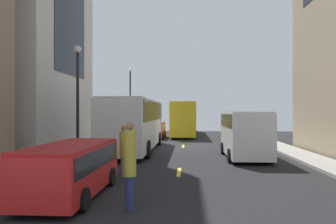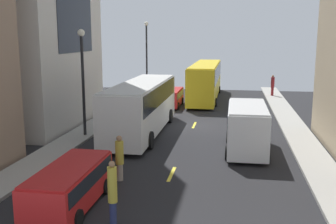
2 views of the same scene
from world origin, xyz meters
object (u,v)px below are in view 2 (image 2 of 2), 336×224
Objects in this scene: city_bus_white at (142,103)px; delivery_van_white at (247,125)px; pedestrian_crossing_mid at (120,157)px; pedestrian_crossing_near at (109,100)px; car_red_1 at (70,183)px; car_red_0 at (170,96)px; pedestrian_walking_far at (113,192)px; pedestrian_waiting_curb at (273,85)px; streetcar_yellow at (206,78)px.

delivery_van_white is (6.63, -3.18, -0.49)m from city_bus_white.
pedestrian_crossing_near is (-5.08, 14.51, 0.15)m from pedestrian_crossing_mid.
pedestrian_crossing_mid reaches higher than car_red_1.
car_red_0 is 0.96× the size of car_red_1.
delivery_van_white is at bearing -150.73° from pedestrian_crossing_near.
pedestrian_walking_far is at bearing -115.20° from delivery_van_white.
car_red_0 is (0.19, 10.39, -1.09)m from city_bus_white.
car_red_0 is at bearing 168.62° from pedestrian_crossing_mid.
city_bus_white is 10.45m from car_red_0.
delivery_van_white reaches higher than pedestrian_walking_far.
city_bus_white is 7.12m from pedestrian_crossing_near.
pedestrian_crossing_mid is (1.02, 3.02, 0.14)m from car_red_1.
delivery_van_white is 2.57× the size of pedestrian_waiting_curb.
pedestrian_crossing_mid is at bearing 178.50° from pedestrian_crossing_near.
car_red_1 is 2.07× the size of pedestrian_walking_far.
city_bus_white is 2.07× the size of delivery_van_white.
pedestrian_crossing_near is at bearing 140.07° from delivery_van_white.
car_red_1 is (-3.03, -27.28, -1.19)m from streetcar_yellow.
delivery_van_white is 21.36m from pedestrian_waiting_curb.
delivery_van_white is at bearing 52.15° from car_red_1.
city_bus_white is at bearing 154.35° from delivery_van_white.
streetcar_yellow is 7.14× the size of pedestrian_crossing_near.
pedestrian_crossing_mid is at bearing -83.47° from city_bus_white.
city_bus_white reaches higher than delivery_van_white.
delivery_van_white is (3.63, -18.72, -0.61)m from streetcar_yellow.
city_bus_white is 8.83m from pedestrian_crossing_mid.
pedestrian_walking_far is (1.01, -4.28, 0.15)m from pedestrian_crossing_mid.
delivery_van_white is at bearing -37.01° from pedestrian_walking_far.
pedestrian_walking_far is (2.03, -1.26, 0.29)m from car_red_1.
car_red_0 is 12.26m from pedestrian_waiting_curb.
pedestrian_crossing_mid is (1.00, -8.73, -0.93)m from city_bus_white.
streetcar_yellow is 27.47m from car_red_1.
city_bus_white is 4.97× the size of pedestrian_walking_far.
city_bus_white is 2.48× the size of car_red_0.
delivery_van_white is at bearing 120.72° from pedestrian_crossing_mid.
city_bus_white is 7.37m from delivery_van_white.
streetcar_yellow is 28.57m from pedestrian_walking_far.
pedestrian_walking_far is at bearing -92.00° from streetcar_yellow.
city_bus_white is 5.31× the size of pedestrian_waiting_curb.
delivery_van_white reaches higher than car_red_0.
city_bus_white reaches higher than pedestrian_waiting_curb.
pedestrian_walking_far is (-1.00, -28.54, -0.90)m from streetcar_yellow.
car_red_1 is (-0.02, -11.75, -1.07)m from city_bus_white.
delivery_van_white is 2.74× the size of pedestrian_crossing_near.
streetcar_yellow reaches higher than pedestrian_crossing_near.
pedestrian_crossing_mid is at bearing 1.46° from pedestrian_walking_far.
pedestrian_waiting_curb is at bearing 71.59° from car_red_1.
pedestrian_walking_far is at bearing -85.55° from car_red_0.
car_red_1 is at bearing -127.85° from delivery_van_white.
delivery_van_white reaches higher than car_red_1.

